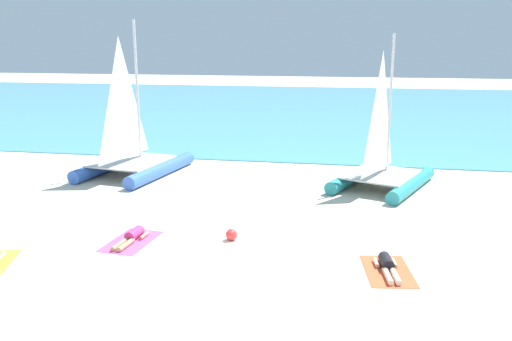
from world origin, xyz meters
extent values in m
plane|color=beige|center=(0.00, 10.00, 0.00)|extent=(120.00, 120.00, 0.00)
cube|color=#4C9EB7|center=(0.00, 31.72, 0.03)|extent=(120.00, 40.00, 0.05)
cylinder|color=blue|center=(-7.01, 8.87, 0.27)|extent=(1.37, 4.82, 0.55)
cylinder|color=blue|center=(-4.54, 8.44, 0.27)|extent=(1.37, 4.82, 0.55)
cube|color=silver|center=(-5.82, 8.43, 0.58)|extent=(3.01, 3.46, 0.07)
cylinder|color=silver|center=(-5.70, 9.10, 3.40)|extent=(0.11, 0.11, 5.71)
pyramid|color=white|center=(-5.89, 7.99, 3.23)|extent=(0.50, 2.49, 4.80)
cylinder|color=teal|center=(3.25, 8.84, 0.25)|extent=(2.10, 4.24, 0.50)
cylinder|color=teal|center=(5.37, 7.98, 0.25)|extent=(2.10, 4.24, 0.50)
cube|color=silver|center=(4.23, 8.22, 0.53)|extent=(3.17, 3.45, 0.06)
cylinder|color=silver|center=(4.46, 8.80, 3.10)|extent=(0.10, 0.10, 5.20)
pyramid|color=white|center=(4.08, 7.84, 2.94)|extent=(0.92, 2.14, 4.37)
cylinder|color=beige|center=(-5.57, -0.51, 0.07)|extent=(0.22, 0.46, 0.10)
cube|color=#D84C99|center=(-2.80, 1.26, 0.01)|extent=(1.27, 1.99, 0.01)
cylinder|color=#D83372|center=(-2.78, 1.46, 0.16)|extent=(0.36, 0.64, 0.30)
sphere|color=tan|center=(-2.74, 1.86, 0.16)|extent=(0.22, 0.22, 0.22)
cylinder|color=tan|center=(-2.93, 0.82, 0.08)|extent=(0.21, 0.79, 0.14)
cylinder|color=tan|center=(-2.75, 0.80, 0.08)|extent=(0.21, 0.79, 0.14)
cylinder|color=tan|center=(-2.98, 1.63, 0.07)|extent=(0.14, 0.46, 0.10)
cylinder|color=tan|center=(-2.55, 1.59, 0.07)|extent=(0.14, 0.46, 0.10)
cube|color=#EA5933|center=(4.14, 0.53, 0.01)|extent=(1.36, 2.04, 0.01)
cylinder|color=black|center=(4.11, 0.73, 0.16)|extent=(0.39, 0.66, 0.30)
sphere|color=beige|center=(4.05, 1.13, 0.16)|extent=(0.22, 0.22, 0.22)
cylinder|color=beige|center=(4.11, 0.07, 0.08)|extent=(0.25, 0.79, 0.14)
cylinder|color=beige|center=(4.29, 0.10, 0.08)|extent=(0.25, 0.79, 0.14)
cylinder|color=beige|center=(3.87, 0.85, 0.07)|extent=(0.16, 0.46, 0.10)
cylinder|color=beige|center=(4.30, 0.91, 0.07)|extent=(0.16, 0.46, 0.10)
sphere|color=red|center=(-0.07, 1.87, 0.17)|extent=(0.33, 0.33, 0.33)
camera|label=1|loc=(3.20, -11.99, 5.49)|focal=37.84mm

